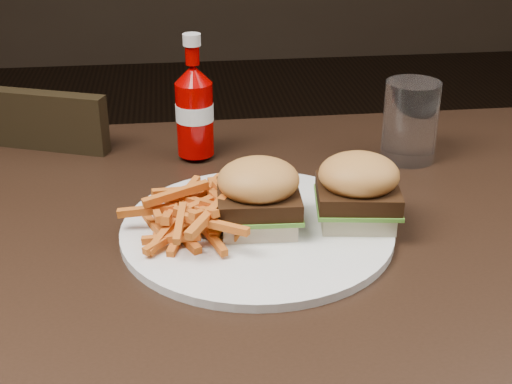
{
  "coord_description": "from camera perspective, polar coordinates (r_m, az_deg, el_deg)",
  "views": [
    {
      "loc": [
        -0.13,
        -0.72,
        1.16
      ],
      "look_at": [
        -0.04,
        0.02,
        0.8
      ],
      "focal_mm": 50.0,
      "sensor_mm": 36.0,
      "label": 1
    }
  ],
  "objects": [
    {
      "name": "fries_pile",
      "position": [
        0.83,
        -4.71,
        -1.54
      ],
      "size": [
        0.14,
        0.14,
        0.05
      ],
      "primitive_type": null,
      "rotation": [
        0.0,
        0.0,
        -0.18
      ],
      "color": "#C7491B",
      "rests_on": "plate"
    },
    {
      "name": "sandwich_half_b",
      "position": [
        0.85,
        8.03,
        -1.64
      ],
      "size": [
        0.09,
        0.09,
        0.02
      ],
      "primitive_type": "cube",
      "rotation": [
        0.0,
        0.0,
        -0.14
      ],
      "color": "beige",
      "rests_on": "plate"
    },
    {
      "name": "dining_table",
      "position": [
        0.85,
        2.78,
        -4.57
      ],
      "size": [
        1.2,
        0.8,
        0.04
      ],
      "primitive_type": "cube",
      "color": "black",
      "rests_on": "ground"
    },
    {
      "name": "ketchup_bottle",
      "position": [
        1.03,
        -4.92,
        5.85
      ],
      "size": [
        0.06,
        0.06,
        0.11
      ],
      "primitive_type": "cylinder",
      "rotation": [
        0.0,
        0.0,
        0.11
      ],
      "color": "#990000",
      "rests_on": "dining_table"
    },
    {
      "name": "sandwich_half_a",
      "position": [
        0.83,
        0.19,
        -2.13
      ],
      "size": [
        0.09,
        0.08,
        0.02
      ],
      "primitive_type": "cube",
      "rotation": [
        0.0,
        0.0,
        -0.06
      ],
      "color": "beige",
      "rests_on": "plate"
    },
    {
      "name": "tumbler",
      "position": [
        1.05,
        12.22,
        5.4
      ],
      "size": [
        0.08,
        0.08,
        0.12
      ],
      "primitive_type": "cylinder",
      "rotation": [
        0.0,
        0.0,
        -0.1
      ],
      "color": "white",
      "rests_on": "dining_table"
    },
    {
      "name": "chair_far",
      "position": [
        1.44,
        -14.34,
        -5.56
      ],
      "size": [
        0.49,
        0.49,
        0.04
      ],
      "primitive_type": "cube",
      "rotation": [
        0.0,
        0.0,
        2.77
      ],
      "color": "black",
      "rests_on": "ground"
    },
    {
      "name": "plate",
      "position": [
        0.84,
        0.08,
        -3.06
      ],
      "size": [
        0.32,
        0.32,
        0.01
      ],
      "primitive_type": "cylinder",
      "color": "white",
      "rests_on": "dining_table"
    }
  ]
}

